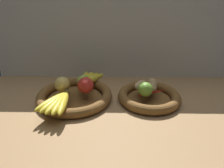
# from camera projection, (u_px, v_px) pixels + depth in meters

# --- Properties ---
(ground_plane) EXTENTS (1.40, 0.90, 0.03)m
(ground_plane) POSITION_uv_depth(u_px,v_px,m) (115.00, 103.00, 0.97)
(ground_plane) COLOR #9E774C
(back_wall) EXTENTS (1.40, 0.03, 0.55)m
(back_wall) POSITION_uv_depth(u_px,v_px,m) (116.00, 31.00, 1.12)
(back_wall) COLOR silver
(back_wall) RESTS_ON ground_plane
(fruit_bowl_left) EXTENTS (0.36, 0.36, 0.04)m
(fruit_bowl_left) POSITION_uv_depth(u_px,v_px,m) (75.00, 96.00, 0.96)
(fruit_bowl_left) COLOR brown
(fruit_bowl_left) RESTS_ON ground_plane
(fruit_bowl_right) EXTENTS (0.30, 0.30, 0.04)m
(fruit_bowl_right) POSITION_uv_depth(u_px,v_px,m) (149.00, 96.00, 0.96)
(fruit_bowl_right) COLOR brown
(fruit_bowl_right) RESTS_ON ground_plane
(apple_green_back) EXTENTS (0.06, 0.06, 0.06)m
(apple_green_back) POSITION_uv_depth(u_px,v_px,m) (84.00, 81.00, 0.98)
(apple_green_back) COLOR #8CAD3D
(apple_green_back) RESTS_ON fruit_bowl_left
(apple_golden_left) EXTENTS (0.07, 0.07, 0.07)m
(apple_golden_left) POSITION_uv_depth(u_px,v_px,m) (63.00, 84.00, 0.94)
(apple_golden_left) COLOR #DBB756
(apple_golden_left) RESTS_ON fruit_bowl_left
(apple_red_right) EXTENTS (0.08, 0.08, 0.08)m
(apple_red_right) POSITION_uv_depth(u_px,v_px,m) (86.00, 85.00, 0.92)
(apple_red_right) COLOR red
(apple_red_right) RESTS_ON fruit_bowl_left
(banana_bunch_front) EXTENTS (0.13, 0.19, 0.03)m
(banana_bunch_front) POSITION_uv_depth(u_px,v_px,m) (58.00, 102.00, 0.83)
(banana_bunch_front) COLOR gold
(banana_bunch_front) RESTS_ON fruit_bowl_left
(banana_bunch_back) EXTENTS (0.12, 0.19, 0.03)m
(banana_bunch_back) POSITION_uv_depth(u_px,v_px,m) (89.00, 79.00, 1.05)
(banana_bunch_back) COLOR gold
(banana_bunch_back) RESTS_ON fruit_bowl_left
(potato_large) EXTENTS (0.08, 0.07, 0.05)m
(potato_large) POSITION_uv_depth(u_px,v_px,m) (150.00, 88.00, 0.94)
(potato_large) COLOR tan
(potato_large) RESTS_ON fruit_bowl_right
(potato_back) EXTENTS (0.06, 0.08, 0.05)m
(potato_back) POSITION_uv_depth(u_px,v_px,m) (153.00, 84.00, 0.98)
(potato_back) COLOR #A38451
(potato_back) RESTS_ON fruit_bowl_right
(potato_oblong) EXTENTS (0.09, 0.09, 0.04)m
(potato_oblong) POSITION_uv_depth(u_px,v_px,m) (141.00, 85.00, 0.96)
(potato_oblong) COLOR tan
(potato_oblong) RESTS_ON fruit_bowl_right
(lime_near) EXTENTS (0.07, 0.07, 0.07)m
(lime_near) POSITION_uv_depth(u_px,v_px,m) (146.00, 89.00, 0.90)
(lime_near) COLOR #6B9E33
(lime_near) RESTS_ON fruit_bowl_right
(chili_pepper) EXTENTS (0.13, 0.07, 0.02)m
(chili_pepper) POSITION_uv_depth(u_px,v_px,m) (153.00, 92.00, 0.92)
(chili_pepper) COLOR red
(chili_pepper) RESTS_ON fruit_bowl_right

